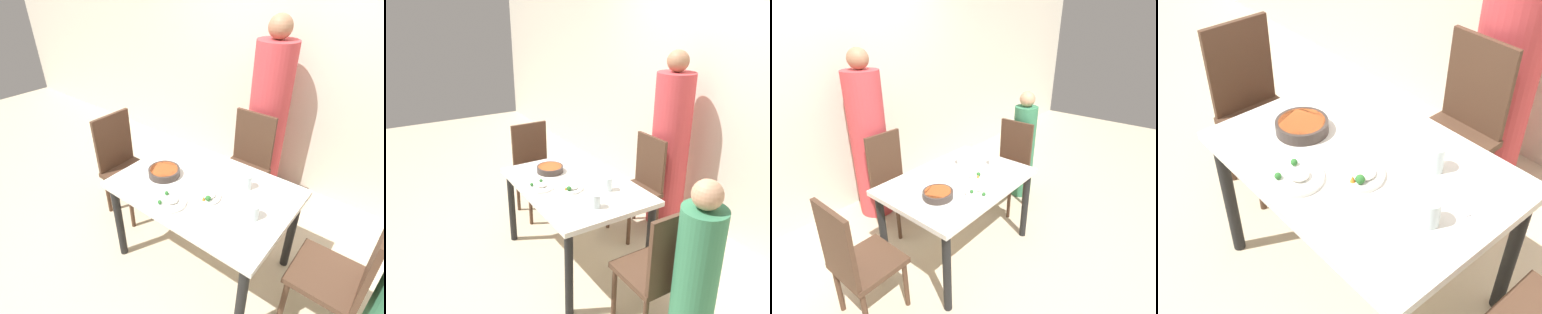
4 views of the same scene
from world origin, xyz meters
The scene contains 15 objects.
ground_plane centered at (0.00, 0.00, 0.00)m, with size 10.00×10.00×0.00m, color beige.
wall_back centered at (0.00, 1.45, 1.35)m, with size 10.00×0.06×2.70m.
dining_table centered at (0.00, 0.00, 0.63)m, with size 1.20×0.84×0.72m.
chair_adult_spot centered at (-0.09, 0.76, 0.50)m, with size 0.40×0.40×0.95m.
chair_child_spot centered at (0.94, 0.07, 0.50)m, with size 0.40×0.40×0.95m.
chair_empty_left centered at (-0.94, 0.06, 0.50)m, with size 0.40×0.40×0.95m.
person_adult centered at (-0.09, 1.11, 0.79)m, with size 0.36×0.36×1.71m.
person_child centered at (1.24, 0.07, 0.58)m, with size 0.25×0.25×1.24m.
bowl_curry centered at (-0.31, -0.07, 0.75)m, with size 0.23×0.23×0.05m.
plate_rice_adult centered at (-0.07, -0.28, 0.74)m, with size 0.22×0.22×0.05m.
plate_rice_child centered at (0.07, -0.09, 0.74)m, with size 0.21×0.21×0.05m.
glass_water_tall centered at (0.41, -0.07, 0.77)m, with size 0.07×0.07×0.10m.
glass_water_short centered at (0.23, 0.16, 0.78)m, with size 0.07×0.07×0.11m.
fork_steel centered at (0.40, 0.09, 0.73)m, with size 0.18×0.08×0.01m.
spoon_steel centered at (0.27, -0.01, 0.73)m, with size 0.18×0.03×0.01m.
Camera 3 is at (-1.65, -1.43, 1.91)m, focal length 28.00 mm.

